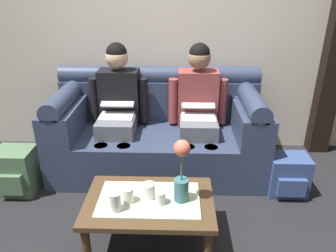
{
  "coord_description": "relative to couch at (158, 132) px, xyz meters",
  "views": [
    {
      "loc": [
        0.18,
        -1.69,
        1.73
      ],
      "look_at": [
        0.1,
        0.88,
        0.57
      ],
      "focal_mm": 34.51,
      "sensor_mm": 36.0,
      "label": 1
    }
  ],
  "objects": [
    {
      "name": "cup_far_center",
      "position": [
        -0.0,
        -1.07,
        0.07
      ],
      "size": [
        0.08,
        0.08,
        0.11
      ],
      "primitive_type": "cylinder",
      "color": "white",
      "rests_on": "coffee_table"
    },
    {
      "name": "ground_plane",
      "position": [
        -0.0,
        -1.17,
        -0.38
      ],
      "size": [
        14.0,
        14.0,
        0.0
      ],
      "primitive_type": "plane",
      "color": "black"
    },
    {
      "name": "back_wall_patterned",
      "position": [
        -0.0,
        0.53,
        1.07
      ],
      "size": [
        6.0,
        0.12,
        2.9
      ],
      "primitive_type": "cube",
      "color": "beige",
      "rests_on": "ground_plane"
    },
    {
      "name": "cup_near_right",
      "position": [
        0.08,
        -1.12,
        0.05
      ],
      "size": [
        0.07,
        0.07,
        0.09
      ],
      "primitive_type": "cylinder",
      "color": "silver",
      "rests_on": "coffee_table"
    },
    {
      "name": "cup_near_left",
      "position": [
        -0.14,
        -1.11,
        0.06
      ],
      "size": [
        0.07,
        0.07,
        0.11
      ],
      "primitive_type": "cylinder",
      "color": "white",
      "rests_on": "coffee_table"
    },
    {
      "name": "couch",
      "position": [
        0.0,
        0.0,
        0.0
      ],
      "size": [
        1.98,
        0.88,
        0.96
      ],
      "color": "#2D3851",
      "rests_on": "ground_plane"
    },
    {
      "name": "person_left",
      "position": [
        -0.38,
        -0.0,
        0.28
      ],
      "size": [
        0.56,
        0.67,
        1.22
      ],
      "color": "#595B66",
      "rests_on": "ground_plane"
    },
    {
      "name": "person_right",
      "position": [
        0.38,
        -0.0,
        0.28
      ],
      "size": [
        0.56,
        0.67,
        1.22
      ],
      "color": "#595B66",
      "rests_on": "ground_plane"
    },
    {
      "name": "flower_vase",
      "position": [
        0.22,
        -1.08,
        0.23
      ],
      "size": [
        0.11,
        0.11,
        0.45
      ],
      "color": "#336672",
      "rests_on": "coffee_table"
    },
    {
      "name": "backpack_right",
      "position": [
        1.15,
        -0.44,
        -0.2
      ],
      "size": [
        0.34,
        0.29,
        0.36
      ],
      "color": "#33477A",
      "rests_on": "ground_plane"
    },
    {
      "name": "cup_far_left",
      "position": [
        -0.2,
        -1.2,
        0.07
      ],
      "size": [
        0.07,
        0.07,
        0.13
      ],
      "primitive_type": "cylinder",
      "color": "silver",
      "rests_on": "coffee_table"
    },
    {
      "name": "backpack_left",
      "position": [
        -1.22,
        -0.48,
        -0.17
      ],
      "size": [
        0.32,
        0.32,
        0.41
      ],
      "color": "#4C6B4C",
      "rests_on": "ground_plane"
    },
    {
      "name": "coffee_table",
      "position": [
        -0.0,
        -1.08,
        -0.05
      ],
      "size": [
        0.87,
        0.57,
        0.38
      ],
      "color": "#47331E",
      "rests_on": "ground_plane"
    }
  ]
}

